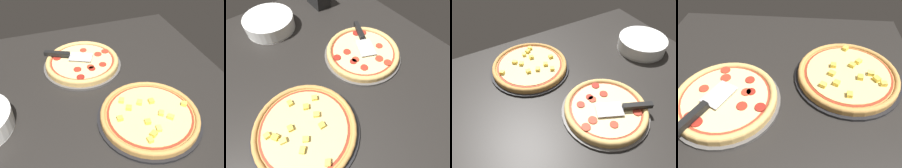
# 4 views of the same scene
# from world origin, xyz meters

# --- Properties ---
(ground_plane) EXTENTS (1.27, 1.08, 0.04)m
(ground_plane) POSITION_xyz_m (0.00, 0.00, -0.02)
(ground_plane) COLOR black
(pizza_pan_front) EXTENTS (0.36, 0.36, 0.01)m
(pizza_pan_front) POSITION_xyz_m (-0.04, -0.15, 0.01)
(pizza_pan_front) COLOR #565451
(pizza_pan_front) RESTS_ON ground_plane
(pizza_front) EXTENTS (0.34, 0.34, 0.03)m
(pizza_front) POSITION_xyz_m (-0.04, -0.15, 0.02)
(pizza_front) COLOR #DBAD60
(pizza_front) RESTS_ON pizza_pan_front
(pizza_pan_back) EXTENTS (0.39, 0.39, 0.01)m
(pizza_pan_back) POSITION_xyz_m (-0.19, 0.26, 0.01)
(pizza_pan_back) COLOR black
(pizza_pan_back) RESTS_ON ground_plane
(pizza_back) EXTENTS (0.36, 0.36, 0.03)m
(pizza_back) POSITION_xyz_m (-0.19, 0.26, 0.02)
(pizza_back) COLOR #C68E47
(pizza_back) RESTS_ON pizza_pan_back
(serving_spatula) EXTENTS (0.22, 0.14, 0.02)m
(serving_spatula) POSITION_xyz_m (0.04, -0.20, 0.05)
(serving_spatula) COLOR #B7B7BC
(serving_spatula) RESTS_ON pizza_front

